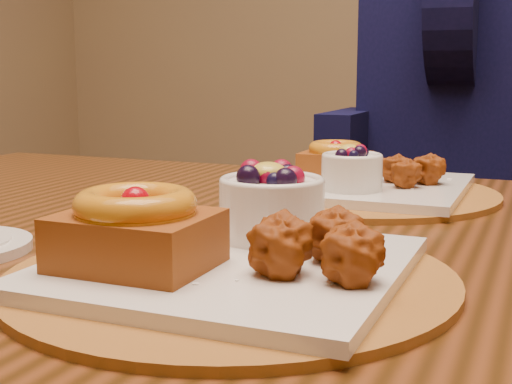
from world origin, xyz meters
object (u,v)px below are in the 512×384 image
dining_table (311,294)px  chair_far (467,231)px  diner (458,72)px  place_setting_far (359,182)px  place_setting_near (229,247)px

dining_table → chair_far: chair_far is taller
dining_table → diner: (0.03, 0.99, 0.24)m
dining_table → diner: diner is taller
dining_table → chair_far: 1.05m
place_setting_far → chair_far: (0.07, 0.82, -0.24)m
place_setting_near → dining_table: bearing=89.0°
place_setting_far → diner: bearing=87.5°
diner → place_setting_near: bearing=-113.5°
place_setting_near → chair_far: size_ratio=0.39×
place_setting_near → place_setting_far: size_ratio=1.00×
place_setting_far → chair_far: size_ratio=0.39×
dining_table → place_setting_near: (-0.00, -0.21, 0.11)m
dining_table → chair_far: bearing=86.3°
place_setting_near → diner: bearing=88.3°
dining_table → diner: size_ratio=1.85×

